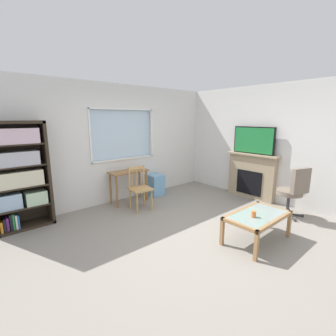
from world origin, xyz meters
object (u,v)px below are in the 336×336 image
(tv, at_px, (254,140))
(sippy_cup, at_px, (254,214))
(fireplace, at_px, (251,176))
(office_chair, at_px, (293,190))
(bookshelf, at_px, (18,173))
(coffee_table, at_px, (258,218))
(wooden_chair, at_px, (140,188))
(desk_under_window, at_px, (129,177))
(plastic_drawer_unit, at_px, (155,185))

(tv, height_order, sippy_cup, tv)
(fireplace, xyz_separation_m, office_chair, (-0.48, -1.16, 0.01))
(bookshelf, distance_m, coffee_table, 4.00)
(wooden_chair, bearing_deg, bookshelf, 163.02)
(desk_under_window, bearing_deg, plastic_drawer_unit, 3.66)
(fireplace, relative_size, coffee_table, 1.17)
(bookshelf, bearing_deg, plastic_drawer_unit, -1.13)
(sippy_cup, bearing_deg, wooden_chair, 101.69)
(coffee_table, bearing_deg, wooden_chair, 105.19)
(plastic_drawer_unit, bearing_deg, fireplace, -45.91)
(wooden_chair, distance_m, tv, 2.84)
(tv, relative_size, office_chair, 1.01)
(office_chair, bearing_deg, sippy_cup, -178.59)
(desk_under_window, distance_m, wooden_chair, 0.53)
(desk_under_window, bearing_deg, tv, -34.28)
(desk_under_window, height_order, plastic_drawer_unit, desk_under_window)
(plastic_drawer_unit, distance_m, tv, 2.59)
(tv, height_order, office_chair, tv)
(plastic_drawer_unit, xyz_separation_m, tv, (1.61, -1.68, 1.13))
(bookshelf, relative_size, sippy_cup, 20.63)
(fireplace, bearing_deg, plastic_drawer_unit, 134.09)
(coffee_table, relative_size, sippy_cup, 11.93)
(bookshelf, bearing_deg, tv, -21.22)
(sippy_cup, bearing_deg, fireplace, 31.07)
(desk_under_window, xyz_separation_m, plastic_drawer_unit, (0.78, 0.05, -0.33))
(desk_under_window, xyz_separation_m, wooden_chair, (-0.05, -0.51, -0.13))
(bookshelf, xyz_separation_m, fireplace, (4.50, -1.74, -0.44))
(plastic_drawer_unit, bearing_deg, office_chair, -68.01)
(plastic_drawer_unit, bearing_deg, desk_under_window, -176.34)
(desk_under_window, xyz_separation_m, sippy_cup, (0.43, -2.83, -0.11))
(bookshelf, xyz_separation_m, wooden_chair, (2.03, -0.62, -0.52))
(desk_under_window, xyz_separation_m, tv, (2.39, -1.63, 0.80))
(wooden_chair, bearing_deg, fireplace, -24.40)
(fireplace, xyz_separation_m, coffee_table, (-1.84, -1.19, -0.16))
(fireplace, relative_size, sippy_cup, 13.98)
(plastic_drawer_unit, relative_size, fireplace, 0.41)
(wooden_chair, relative_size, fireplace, 0.72)
(wooden_chair, distance_m, office_chair, 3.02)
(desk_under_window, relative_size, sippy_cup, 9.70)
(fireplace, distance_m, sippy_cup, 2.32)
(fireplace, height_order, coffee_table, fireplace)
(bookshelf, height_order, coffee_table, bookshelf)
(office_chair, xyz_separation_m, coffee_table, (-1.36, -0.03, -0.17))
(bookshelf, bearing_deg, desk_under_window, -2.92)
(desk_under_window, bearing_deg, coffee_table, -78.50)
(office_chair, bearing_deg, desk_under_window, 124.66)
(sippy_cup, bearing_deg, office_chair, 1.41)
(coffee_table, bearing_deg, bookshelf, 132.26)
(plastic_drawer_unit, bearing_deg, wooden_chair, -145.94)
(tv, bearing_deg, fireplace, -0.00)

